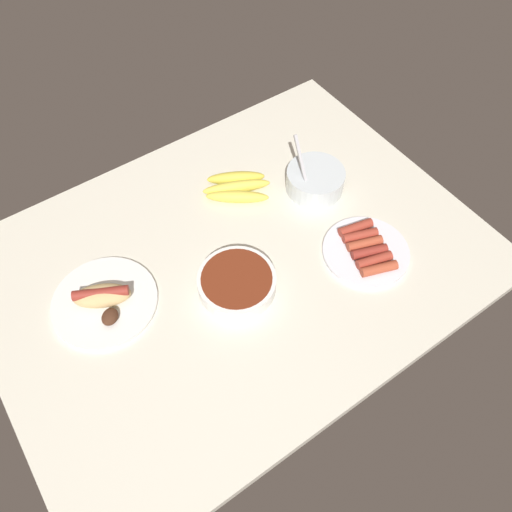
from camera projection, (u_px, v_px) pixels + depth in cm
name	position (u px, v px, depth cm)	size (l,w,h in cm)	color
ground_plane	(236.00, 261.00, 128.38)	(120.00, 90.00, 3.00)	silver
bowl_chili	(237.00, 282.00, 120.33)	(18.67, 18.67, 4.15)	white
bowl_coleslaw	(315.00, 179.00, 137.68)	(15.69, 15.69, 15.40)	silver
plate_hotdog_assembled	(104.00, 300.00, 118.27)	(24.74, 24.74, 5.61)	white
plate_sausages	(366.00, 250.00, 127.02)	(21.71, 21.71, 3.40)	white
banana_bunch	(237.00, 187.00, 138.24)	(18.95, 17.71, 3.59)	#E5D14C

